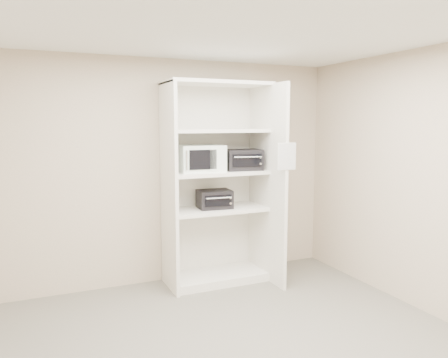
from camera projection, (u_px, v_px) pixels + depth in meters
name	position (u px, v px, depth m)	size (l,w,h in m)	color
floor	(227.00, 358.00, 3.62)	(4.50, 4.00, 0.01)	#5F5850
ceiling	(227.00, 21.00, 3.27)	(4.50, 4.00, 0.01)	white
wall_back	(160.00, 172.00, 5.26)	(4.50, 0.02, 2.70)	beige
wall_front	(445.00, 283.00, 1.63)	(4.50, 0.02, 2.70)	beige
wall_right	(433.00, 183.00, 4.34)	(0.02, 4.00, 2.70)	beige
shelving_unit	(220.00, 190.00, 5.29)	(1.24, 0.92, 2.42)	white
microwave	(201.00, 158.00, 5.16)	(0.52, 0.40, 0.31)	white
toaster_oven_upper	(243.00, 160.00, 5.32)	(0.44, 0.33, 0.25)	black
toaster_oven_lower	(214.00, 199.00, 5.26)	(0.39, 0.30, 0.22)	black
paper_sign	(287.00, 156.00, 4.88)	(0.23, 0.01, 0.30)	white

